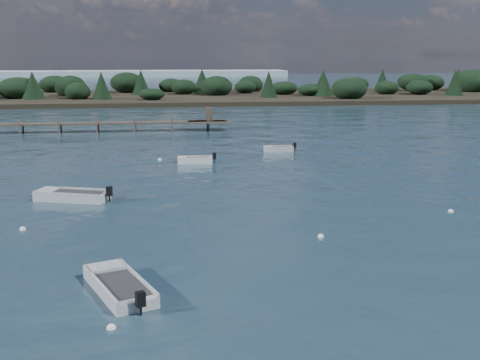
{
  "coord_description": "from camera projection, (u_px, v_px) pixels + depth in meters",
  "views": [
    {
      "loc": [
        -1.66,
        -22.83,
        8.75
      ],
      "look_at": [
        3.2,
        14.0,
        1.0
      ],
      "focal_mm": 45.0,
      "sensor_mm": 36.0,
      "label": 1
    }
  ],
  "objects": [
    {
      "name": "buoy_b",
      "position": [
        321.0,
        237.0,
        29.44
      ],
      "size": [
        0.32,
        0.32,
        0.32
      ],
      "primitive_type": "sphere",
      "color": "white",
      "rests_on": "ground"
    },
    {
      "name": "tender_far_grey_b",
      "position": [
        279.0,
        150.0,
        55.45
      ],
      "size": [
        2.98,
        1.11,
        1.02
      ],
      "color": "#AAAFB1",
      "rests_on": "ground"
    },
    {
      "name": "buoy_c",
      "position": [
        23.0,
        230.0,
        30.69
      ],
      "size": [
        0.32,
        0.32,
        0.32
      ],
      "primitive_type": "sphere",
      "color": "white",
      "rests_on": "ground"
    },
    {
      "name": "dinghy_near_olive",
      "position": [
        119.0,
        288.0,
        22.6
      ],
      "size": [
        3.05,
        4.65,
        1.13
      ],
      "color": "#AAAFB1",
      "rests_on": "ground"
    },
    {
      "name": "buoy_d",
      "position": [
        451.0,
        212.0,
        34.19
      ],
      "size": [
        0.32,
        0.32,
        0.32
      ],
      "primitive_type": "sphere",
      "color": "white",
      "rests_on": "ground"
    },
    {
      "name": "dinghy_mid_grey",
      "position": [
        72.0,
        197.0,
        36.93
      ],
      "size": [
        4.84,
        2.96,
        1.21
      ],
      "color": "#AAAFB1",
      "rests_on": "ground"
    },
    {
      "name": "buoy_a",
      "position": [
        111.0,
        328.0,
        19.6
      ],
      "size": [
        0.32,
        0.32,
        0.32
      ],
      "primitive_type": "sphere",
      "color": "white",
      "rests_on": "ground"
    },
    {
      "name": "tender_far_white",
      "position": [
        195.0,
        161.0,
        49.51
      ],
      "size": [
        3.18,
        1.23,
        1.09
      ],
      "color": "silver",
      "rests_on": "ground"
    },
    {
      "name": "far_headland",
      "position": [
        290.0,
        88.0,
        124.01
      ],
      "size": [
        190.0,
        40.0,
        5.8
      ],
      "color": "black",
      "rests_on": "ground"
    },
    {
      "name": "buoy_e",
      "position": [
        160.0,
        160.0,
        51.02
      ],
      "size": [
        0.32,
        0.32,
        0.32
      ],
      "primitive_type": "sphere",
      "color": "white",
      "rests_on": "ground"
    },
    {
      "name": "ground",
      "position": [
        173.0,
        120.0,
        82.39
      ],
      "size": [
        400.0,
        400.0,
        0.0
      ],
      "primitive_type": "plane",
      "color": "#182B39",
      "rests_on": "ground"
    }
  ]
}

